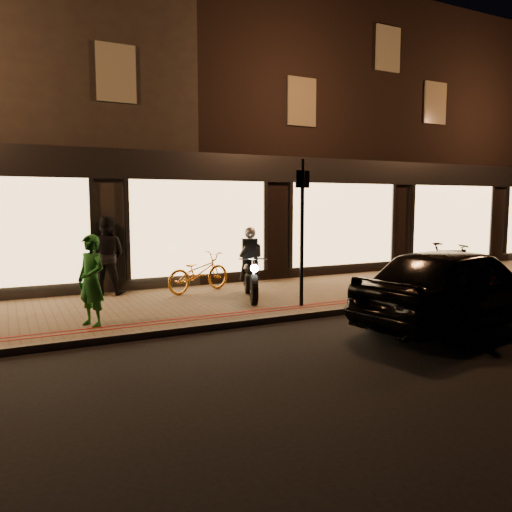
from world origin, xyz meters
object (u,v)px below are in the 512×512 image
Objects in this scene: sign_post at (302,225)px; parked_car at (456,286)px; motorcycle at (251,271)px; bicycle_gold at (199,272)px; person_green at (91,281)px.

sign_post is 0.68× the size of parked_car.
motorcycle is 4.27m from parked_car.
person_green is (-2.79, -2.27, 0.32)m from bicycle_gold.
parked_car is at bearing -35.52° from motorcycle.
sign_post is (0.60, -1.16, 1.06)m from motorcycle.
motorcycle is 1.68m from sign_post.
bicycle_gold is 5.77m from parked_car.
person_green is at bearing -144.23° from motorcycle.
parked_car is at bearing -166.02° from bicycle_gold.
parked_car is (2.39, -3.54, 0.01)m from motorcycle.
motorcycle is 1.50m from bicycle_gold.
sign_post reaches higher than parked_car.
motorcycle is 3.68m from person_green.
motorcycle is at bearing -169.00° from bicycle_gold.
motorcycle reaches higher than person_green.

